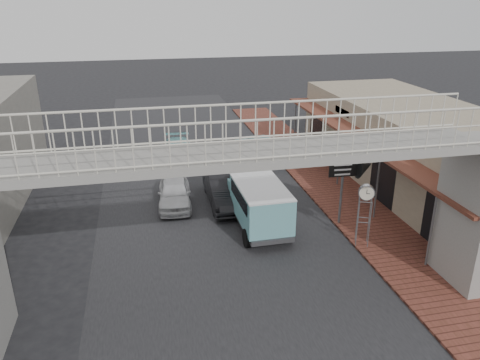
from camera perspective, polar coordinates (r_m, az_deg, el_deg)
name	(u,v)px	position (r m, az deg, el deg)	size (l,w,h in m)	color
ground	(224,247)	(18.59, -1.96, -8.15)	(120.00, 120.00, 0.00)	black
road_strip	(224,247)	(18.59, -1.96, -8.14)	(10.00, 60.00, 0.01)	black
sidewalk	(346,201)	(22.98, 12.79, -2.50)	(3.00, 40.00, 0.10)	brown
shophouse_row	(424,150)	(25.26, 21.48, 3.47)	(7.20, 18.00, 4.00)	gray
footbridge	(248,218)	(13.64, 0.95, -4.70)	(16.40, 2.40, 6.34)	gray
white_hatchback	(174,193)	(22.08, -7.99, -1.53)	(1.49, 3.69, 1.26)	silver
dark_sedan	(225,187)	(22.10, -1.81, -0.90)	(1.63, 4.67, 1.54)	black
angkot_curb	(260,146)	(28.73, 2.42, 4.20)	(2.14, 4.65, 1.29)	#6DB5BD
angkot_far	(179,152)	(27.86, -7.40, 3.43)	(1.76, 4.32, 1.25)	#67AFB2
angkot_van	(259,200)	(19.39, 2.36, -2.51)	(2.00, 4.24, 2.06)	black
motorcycle_near	(308,158)	(27.18, 8.30, 2.64)	(0.53, 1.53, 0.81)	black
motorcycle_far	(290,153)	(27.45, 6.06, 3.28)	(0.52, 1.86, 1.12)	black
street_clock	(366,195)	(18.32, 15.13, -1.81)	(0.65, 0.63, 2.51)	#59595B
arrow_sign	(362,166)	(19.98, 14.62, 1.72)	(1.84, 1.17, 3.18)	#59595B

